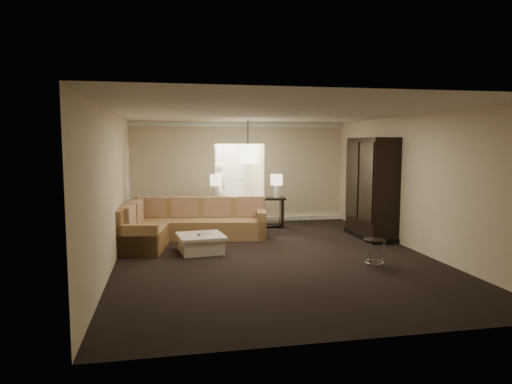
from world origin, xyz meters
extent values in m
plane|color=black|center=(0.00, 0.00, 0.00)|extent=(8.00, 8.00, 0.00)
cube|color=beige|center=(0.00, 4.00, 1.40)|extent=(6.00, 0.04, 2.80)
cube|color=beige|center=(0.00, -4.00, 1.40)|extent=(6.00, 0.04, 2.80)
cube|color=beige|center=(-3.00, 0.00, 1.40)|extent=(0.04, 8.00, 2.80)
cube|color=beige|center=(3.00, 0.00, 1.40)|extent=(0.04, 8.00, 2.80)
cube|color=silver|center=(0.00, 0.00, 2.80)|extent=(6.00, 8.00, 0.02)
cube|color=white|center=(0.00, 3.95, 2.73)|extent=(6.00, 0.10, 0.12)
cube|color=white|center=(0.00, 3.95, 0.06)|extent=(6.00, 0.10, 0.12)
cube|color=white|center=(-2.97, 2.80, 1.05)|extent=(0.05, 0.90, 2.10)
cube|color=white|center=(0.00, 5.00, 0.00)|extent=(1.40, 2.00, 0.01)
cube|color=beige|center=(-0.70, 5.00, 1.40)|extent=(0.04, 2.00, 2.80)
cube|color=beige|center=(0.70, 5.00, 1.40)|extent=(0.04, 2.00, 2.80)
cube|color=beige|center=(0.00, 6.00, 1.40)|extent=(1.40, 0.04, 2.80)
cube|color=white|center=(0.00, 5.97, 1.05)|extent=(0.90, 0.05, 2.10)
cube|color=brown|center=(-1.30, 1.99, 0.22)|extent=(3.24, 1.43, 0.44)
cube|color=brown|center=(-2.57, 0.98, 0.22)|extent=(1.16, 1.59, 0.44)
cube|color=brown|center=(-1.24, 2.33, 0.68)|extent=(3.13, 0.75, 0.48)
cube|color=brown|center=(-2.83, 1.55, 0.68)|extent=(0.65, 2.51, 0.48)
cube|color=brown|center=(0.14, 1.75, 0.32)|extent=(0.36, 0.96, 0.65)
cube|color=brown|center=(-2.68, 0.36, 0.32)|extent=(0.96, 0.36, 0.65)
cube|color=#A67858|center=(-2.39, 2.46, 0.70)|extent=(0.67, 0.27, 0.48)
cube|color=#A67858|center=(-1.61, 2.34, 0.70)|extent=(0.67, 0.27, 0.48)
cube|color=#A67858|center=(-0.84, 2.21, 0.70)|extent=(0.67, 0.27, 0.48)
cube|color=#A67858|center=(-0.07, 2.08, 0.70)|extent=(0.67, 0.27, 0.48)
cube|color=#A67858|center=(-2.69, 1.63, 0.70)|extent=(0.27, 0.64, 0.48)
cube|color=#A67858|center=(-2.81, 0.91, 0.70)|extent=(0.27, 0.64, 0.48)
cube|color=white|center=(-1.37, 0.54, 0.15)|extent=(0.91, 0.91, 0.31)
cube|color=white|center=(-1.37, 0.54, 0.34)|extent=(1.01, 1.01, 0.05)
cube|color=black|center=(-1.41, 0.49, 0.37)|extent=(0.06, 0.15, 0.02)
cube|color=beige|center=(-1.25, 0.69, 0.37)|extent=(0.23, 0.29, 0.01)
cube|color=black|center=(0.03, 3.11, 0.77)|extent=(2.10, 0.73, 0.06)
cube|color=black|center=(-0.90, 3.23, 0.37)|extent=(0.13, 0.43, 0.75)
cube|color=black|center=(0.96, 2.99, 0.37)|extent=(0.13, 0.43, 0.75)
cube|color=black|center=(0.03, 3.11, 0.11)|extent=(2.00, 0.67, 0.04)
cube|color=black|center=(2.70, 1.26, 1.17)|extent=(0.65, 1.56, 2.35)
cube|color=black|center=(2.36, 0.87, 1.34)|extent=(0.03, 0.69, 1.79)
cube|color=black|center=(2.36, 1.65, 1.34)|extent=(0.03, 0.69, 1.79)
cube|color=black|center=(2.70, 1.26, 0.06)|extent=(0.69, 1.63, 0.11)
cylinder|color=black|center=(1.60, -1.19, 0.49)|extent=(0.40, 0.40, 0.04)
torus|color=silver|center=(1.60, -1.19, 0.09)|extent=(0.33, 0.33, 0.02)
cylinder|color=silver|center=(1.75, -1.25, 0.24)|extent=(0.02, 0.02, 0.48)
cylinder|color=silver|center=(1.57, -1.04, 0.24)|extent=(0.02, 0.02, 0.48)
cylinder|color=silver|center=(1.48, -1.29, 0.24)|extent=(0.02, 0.02, 0.48)
cylinder|color=white|center=(-0.76, 3.21, 0.96)|extent=(0.15, 0.15, 0.33)
cylinder|color=beige|center=(-0.76, 3.21, 1.26)|extent=(0.32, 0.32, 0.28)
cylinder|color=white|center=(0.82, 3.00, 0.96)|extent=(0.15, 0.15, 0.33)
cylinder|color=beige|center=(0.82, 3.00, 1.26)|extent=(0.32, 0.32, 0.28)
cylinder|color=black|center=(0.00, 2.70, 2.50)|extent=(0.02, 0.02, 0.60)
cube|color=#F4E9BE|center=(0.00, 2.70, 1.95)|extent=(0.38, 0.38, 0.48)
imported|color=silver|center=(-0.45, 5.60, 0.90)|extent=(0.76, 0.62, 1.80)
camera|label=1|loc=(-2.03, -8.63, 2.21)|focal=32.00mm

